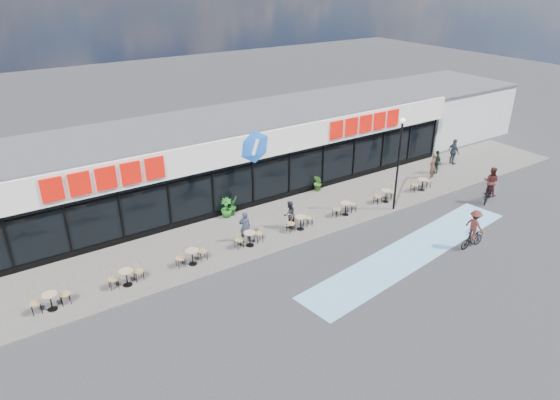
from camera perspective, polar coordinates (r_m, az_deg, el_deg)
name	(u,v)px	position (r m, az deg, el deg)	size (l,w,h in m)	color
ground	(329,262)	(23.82, 5.63, -7.05)	(120.00, 120.00, 0.00)	#28282B
sidewalk	(277,224)	(26.93, -0.34, -2.74)	(44.00, 5.00, 0.10)	#605C55
bike_lane	(412,251)	(25.36, 14.89, -5.69)	(14.00, 2.20, 0.01)	#6B9FCA
building	(228,155)	(30.32, -6.00, 5.13)	(30.60, 6.57, 4.75)	black
neighbour_building	(441,108)	(43.98, 17.96, 10.00)	(9.20, 7.20, 4.11)	silver
lamp_post	(399,157)	(27.99, 13.43, 4.83)	(0.28, 0.28, 5.32)	black
bistro_set_0	(50,299)	(22.36, -24.79, -10.23)	(1.54, 0.62, 0.90)	tan
bistro_set_1	(126,275)	(22.76, -17.21, -8.22)	(1.54, 0.62, 0.90)	tan
bistro_set_2	(191,255)	(23.55, -10.09, -6.17)	(1.54, 0.62, 0.90)	tan
bistro_set_3	(249,237)	(24.70, -3.58, -4.21)	(1.54, 0.62, 0.90)	tan
bistro_set_4	(300,221)	(26.16, 2.25, -2.40)	(1.54, 0.62, 0.90)	tan
bistro_set_5	(345,207)	(27.89, 7.39, -0.77)	(1.54, 0.62, 0.90)	tan
bistro_set_6	(385,194)	(29.83, 11.90, 0.66)	(1.54, 0.62, 0.90)	tan
bistro_set_7	(421,183)	(31.95, 15.84, 1.91)	(1.54, 0.62, 0.90)	tan
potted_plant_left	(226,208)	(27.51, -6.15, -0.88)	(0.61, 0.61, 1.09)	#1E611B
potted_plant_mid	(233,206)	(27.69, -5.45, -0.64)	(0.61, 0.49, 1.11)	#1B5819
potted_plant_right	(318,183)	(30.58, 4.37, 1.93)	(0.59, 0.47, 1.07)	#30621C
patron_left	(245,227)	(24.91, -4.04, -3.06)	(0.58, 0.38, 1.60)	#282C3E
patron_right	(289,214)	(26.16, 1.07, -1.66)	(0.73, 0.57, 1.50)	black
pedestrian_a	(436,162)	(34.79, 17.43, 4.20)	(0.92, 0.38, 1.58)	black
pedestrian_b	(454,152)	(36.74, 19.23, 5.22)	(1.06, 0.44, 1.80)	#27333E
pedestrian_c	(433,166)	(33.85, 17.04, 3.76)	(0.61, 0.40, 1.68)	brown
cyclist_a	(474,231)	(26.18, 21.26, -3.27)	(1.52, 1.04, 2.03)	black
cyclist_b	(490,187)	(31.65, 22.85, 1.33)	(1.91, 1.22, 2.20)	black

